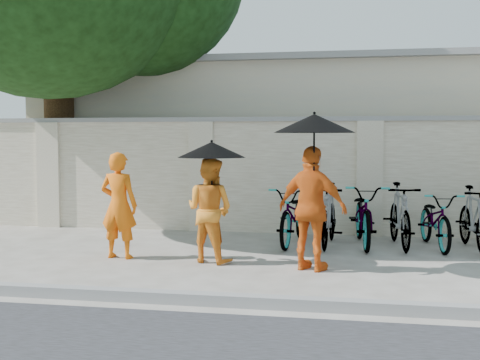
# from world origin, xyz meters

# --- Properties ---
(ground) EXTENTS (80.00, 80.00, 0.00)m
(ground) POSITION_xyz_m (0.00, 0.00, 0.00)
(ground) COLOR #AEA9A0
(kerb) EXTENTS (40.00, 0.16, 0.12)m
(kerb) POSITION_xyz_m (0.00, -1.70, 0.06)
(kerb) COLOR gray
(kerb) RESTS_ON ground
(compound_wall) EXTENTS (20.00, 0.30, 2.00)m
(compound_wall) POSITION_xyz_m (1.00, 3.20, 1.00)
(compound_wall) COLOR silver
(compound_wall) RESTS_ON ground
(building_behind) EXTENTS (14.00, 6.00, 3.20)m
(building_behind) POSITION_xyz_m (2.00, 7.00, 1.60)
(building_behind) COLOR beige
(building_behind) RESTS_ON ground
(monk_left) EXTENTS (0.58, 0.42, 1.51)m
(monk_left) POSITION_xyz_m (-1.55, 0.42, 0.75)
(monk_left) COLOR orange
(monk_left) RESTS_ON ground
(monk_center) EXTENTS (0.84, 0.75, 1.44)m
(monk_center) POSITION_xyz_m (-0.23, 0.40, 0.72)
(monk_center) COLOR orange
(monk_center) RESTS_ON ground
(parasol_center) EXTENTS (0.92, 0.92, 0.84)m
(parasol_center) POSITION_xyz_m (-0.18, 0.32, 1.55)
(parasol_center) COLOR black
(parasol_center) RESTS_ON ground
(monk_right) EXTENTS (1.02, 0.73, 1.61)m
(monk_right) POSITION_xyz_m (1.19, 0.10, 0.80)
(monk_right) COLOR #D45A15
(monk_right) RESTS_ON ground
(parasol_right) EXTENTS (1.03, 1.03, 1.10)m
(parasol_right) POSITION_xyz_m (1.21, 0.02, 1.89)
(parasol_right) COLOR black
(parasol_right) RESTS_ON ground
(bike_0) EXTENTS (0.82, 1.83, 0.93)m
(bike_0) POSITION_xyz_m (0.80, 1.97, 0.46)
(bike_0) COLOR gray
(bike_0) RESTS_ON ground
(bike_1) EXTENTS (0.59, 1.68, 0.99)m
(bike_1) POSITION_xyz_m (1.34, 1.91, 0.50)
(bike_1) COLOR gray
(bike_1) RESTS_ON ground
(bike_2) EXTENTS (0.79, 1.91, 0.98)m
(bike_2) POSITION_xyz_m (1.89, 2.06, 0.49)
(bike_2) COLOR gray
(bike_2) RESTS_ON ground
(bike_3) EXTENTS (0.63, 1.71, 1.01)m
(bike_3) POSITION_xyz_m (2.43, 1.99, 0.50)
(bike_3) COLOR gray
(bike_3) RESTS_ON ground
(bike_4) EXTENTS (0.78, 1.72, 0.87)m
(bike_4) POSITION_xyz_m (2.98, 2.04, 0.44)
(bike_4) COLOR gray
(bike_4) RESTS_ON ground
(bike_5) EXTENTS (0.57, 1.64, 0.97)m
(bike_5) POSITION_xyz_m (3.53, 1.99, 0.49)
(bike_5) COLOR gray
(bike_5) RESTS_ON ground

